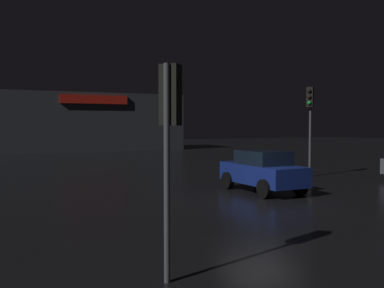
% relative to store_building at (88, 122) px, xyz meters
% --- Properties ---
extents(ground_plane, '(120.00, 120.00, 0.00)m').
position_rel_store_building_xyz_m(ground_plane, '(0.05, -33.38, -2.95)').
color(ground_plane, black).
extents(store_building, '(19.08, 7.28, 5.90)m').
position_rel_store_building_xyz_m(store_building, '(0.00, 0.00, 0.00)').
color(store_building, '#33383D').
rests_on(store_building, ground).
extents(traffic_signal_opposite, '(0.42, 0.42, 3.68)m').
position_rel_store_building_xyz_m(traffic_signal_opposite, '(-5.18, -38.74, -0.14)').
color(traffic_signal_opposite, '#595B60').
rests_on(traffic_signal_opposite, ground).
extents(traffic_signal_cross_left, '(0.43, 0.41, 4.57)m').
position_rel_store_building_xyz_m(traffic_signal_cross_left, '(6.34, -28.23, 0.43)').
color(traffic_signal_cross_left, '#595B60').
rests_on(traffic_signal_cross_left, ground).
extents(car_near, '(2.04, 3.94, 1.65)m').
position_rel_store_building_xyz_m(car_near, '(1.50, -31.34, -2.10)').
color(car_near, navy).
rests_on(car_near, ground).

